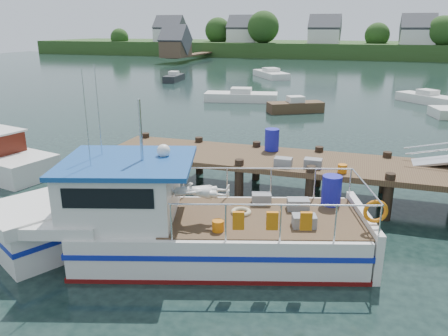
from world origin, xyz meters
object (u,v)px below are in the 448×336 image
(lobster_boat, at_px, (173,224))
(moored_a, at_px, (241,96))
(moored_d, at_px, (271,74))
(moored_rowboat, at_px, (295,106))
(moored_b, at_px, (427,98))
(moored_e, at_px, (174,78))

(lobster_boat, bearing_deg, moored_a, 84.88)
(lobster_boat, distance_m, moored_d, 44.88)
(moored_a, bearing_deg, moored_rowboat, -25.33)
(moored_a, bearing_deg, moored_b, 23.66)
(moored_d, height_order, moored_e, moored_d)
(moored_d, bearing_deg, moored_b, -45.14)
(lobster_boat, relative_size, moored_d, 1.48)
(moored_b, height_order, moored_e, moored_e)
(moored_rowboat, xyz_separation_m, moored_b, (9.74, 7.31, -0.03))
(moored_a, bearing_deg, moored_e, 144.55)
(moored_rowboat, bearing_deg, moored_a, 145.29)
(moored_rowboat, relative_size, moored_e, 0.99)
(moored_e, bearing_deg, moored_a, -61.24)
(lobster_boat, xyz_separation_m, moored_b, (9.67, 29.55, -0.52))
(lobster_boat, distance_m, moored_b, 31.10)
(lobster_boat, distance_m, moored_a, 26.41)
(moored_d, bearing_deg, moored_a, -88.60)
(moored_a, xyz_separation_m, moored_d, (-1.31, 18.52, 0.02))
(moored_d, bearing_deg, lobster_boat, -84.26)
(moored_rowboat, bearing_deg, moored_b, 37.31)
(lobster_boat, height_order, moored_b, lobster_boat)
(moored_rowboat, relative_size, moored_a, 0.66)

